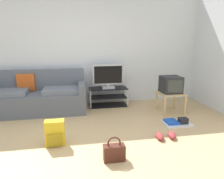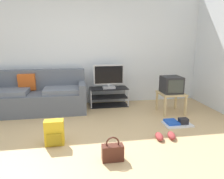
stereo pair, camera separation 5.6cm
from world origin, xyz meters
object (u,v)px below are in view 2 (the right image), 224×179
at_px(handbag, 113,152).
at_px(backpack, 54,133).
at_px(sneakers_pair, 165,136).
at_px(floor_tray, 177,123).
at_px(crt_tv, 171,85).
at_px(tv_stand, 109,97).
at_px(side_table, 171,96).
at_px(couch, 37,97).
at_px(flat_tv, 109,77).

bearing_deg(handbag, backpack, 143.55).
xyz_separation_m(handbag, sneakers_pair, (0.94, 0.49, -0.07)).
bearing_deg(floor_tray, crt_tv, 76.13).
distance_m(tv_stand, handbag, 2.41).
relative_size(tv_stand, side_table, 1.74).
bearing_deg(couch, crt_tv, -10.33).
xyz_separation_m(side_table, floor_tray, (-0.18, -0.70, -0.33)).
height_order(backpack, handbag, backpack).
distance_m(flat_tv, side_table, 1.47).
bearing_deg(handbag, floor_tray, 35.24).
xyz_separation_m(tv_stand, crt_tv, (1.25, -0.69, 0.40)).
xyz_separation_m(backpack, sneakers_pair, (1.73, -0.10, -0.14)).
bearing_deg(side_table, handbag, -132.97).
bearing_deg(floor_tray, flat_tv, 127.92).
relative_size(side_table, handbag, 1.55).
bearing_deg(tv_stand, floor_tray, -52.53).
distance_m(crt_tv, floor_tray, 0.93).
xyz_separation_m(crt_tv, floor_tray, (-0.18, -0.72, -0.57)).
xyz_separation_m(flat_tv, handbag, (-0.31, -2.36, -0.59)).
height_order(side_table, sneakers_pair, side_table).
relative_size(crt_tv, floor_tray, 0.80).
distance_m(tv_stand, flat_tv, 0.49).
relative_size(backpack, floor_tray, 0.76).
bearing_deg(crt_tv, floor_tray, -103.87).
xyz_separation_m(tv_stand, sneakers_pair, (0.63, -1.90, -0.17)).
bearing_deg(side_table, backpack, -155.00).
distance_m(backpack, floor_tray, 2.22).
height_order(crt_tv, sneakers_pair, crt_tv).
bearing_deg(sneakers_pair, floor_tray, 47.96).
height_order(tv_stand, flat_tv, flat_tv).
relative_size(side_table, crt_tv, 1.28).
bearing_deg(sneakers_pair, couch, 142.17).
relative_size(couch, crt_tv, 5.12).
xyz_separation_m(tv_stand, floor_tray, (1.08, -1.40, -0.18)).
distance_m(side_table, floor_tray, 0.79).
bearing_deg(couch, floor_tray, -24.79).
distance_m(flat_tv, sneakers_pair, 2.09).
bearing_deg(sneakers_pair, side_table, 62.45).
bearing_deg(backpack, floor_tray, 30.77).
relative_size(sneakers_pair, floor_tray, 0.73).
relative_size(crt_tv, handbag, 1.21).
distance_m(sneakers_pair, floor_tray, 0.67).
relative_size(flat_tv, backpack, 1.85).
distance_m(side_table, handbag, 2.31).
distance_m(couch, crt_tv, 2.91).
relative_size(couch, side_table, 4.01).
distance_m(tv_stand, sneakers_pair, 2.01).
bearing_deg(side_table, crt_tv, 90.00).
xyz_separation_m(tv_stand, handbag, (-0.31, -2.38, -0.10)).
xyz_separation_m(backpack, handbag, (0.79, -0.58, -0.07)).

